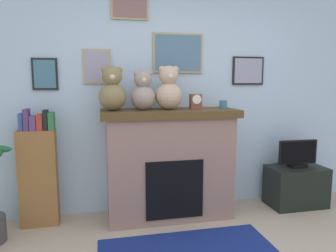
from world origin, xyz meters
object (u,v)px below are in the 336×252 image
at_px(mantel_clock, 196,102).
at_px(teddy_bear_cream, 169,90).
at_px(fireplace, 169,163).
at_px(tv_stand, 296,186).
at_px(teddy_bear_tan, 143,92).
at_px(candle_jar, 223,104).
at_px(teddy_bear_brown, 112,91).
at_px(television, 298,155).
at_px(bookshelf, 38,172).

xyz_separation_m(mantel_clock, teddy_bear_cream, (-0.30, 0.00, 0.12)).
relative_size(fireplace, tv_stand, 2.19).
bearing_deg(mantel_clock, tv_stand, -0.91).
distance_m(mantel_clock, teddy_bear_tan, 0.58).
bearing_deg(tv_stand, candle_jar, 178.69).
relative_size(tv_stand, mantel_clock, 4.08).
distance_m(teddy_bear_brown, teddy_bear_cream, 0.58).
relative_size(television, teddy_bear_brown, 1.08).
bearing_deg(teddy_bear_tan, fireplace, 3.72).
distance_m(fireplace, tv_stand, 1.59).
bearing_deg(teddy_bear_brown, bookshelf, 174.07).
relative_size(television, candle_jar, 5.38).
distance_m(tv_stand, television, 0.39).
distance_m(tv_stand, mantel_clock, 1.63).
bearing_deg(candle_jar, teddy_bear_cream, -179.95).
bearing_deg(tv_stand, teddy_bear_cream, 179.23).
height_order(candle_jar, teddy_bear_tan, teddy_bear_tan).
bearing_deg(tv_stand, mantel_clock, 179.09).
xyz_separation_m(candle_jar, teddy_bear_cream, (-0.61, -0.00, 0.16)).
distance_m(television, teddy_bear_tan, 1.97).
height_order(fireplace, television, fireplace).
relative_size(bookshelf, tv_stand, 1.83).
height_order(fireplace, candle_jar, candle_jar).
bearing_deg(teddy_bear_cream, teddy_bear_brown, 180.00).
xyz_separation_m(bookshelf, teddy_bear_cream, (1.34, -0.08, 0.83)).
height_order(tv_stand, television, television).
bearing_deg(fireplace, teddy_bear_tan, -176.28).
bearing_deg(bookshelf, teddy_bear_brown, -5.93).
distance_m(tv_stand, teddy_bear_cream, 1.94).
relative_size(teddy_bear_brown, teddy_bear_cream, 0.98).
xyz_separation_m(tv_stand, mantel_clock, (-1.26, 0.02, 1.03)).
distance_m(television, teddy_bear_cream, 1.73).
relative_size(tv_stand, teddy_bear_brown, 1.47).
bearing_deg(television, teddy_bear_cream, 179.18).
bearing_deg(candle_jar, mantel_clock, -179.73).
distance_m(bookshelf, tv_stand, 2.92).
xyz_separation_m(television, teddy_bear_brown, (-2.14, 0.02, 0.76)).
distance_m(bookshelf, candle_jar, 2.07).
xyz_separation_m(fireplace, television, (1.55, -0.04, 0.03)).
xyz_separation_m(bookshelf, tv_stand, (2.90, -0.10, -0.32)).
distance_m(teddy_bear_tan, teddy_bear_cream, 0.27).
xyz_separation_m(fireplace, mantel_clock, (0.29, -0.02, 0.67)).
distance_m(fireplace, teddy_bear_brown, 0.99).
bearing_deg(teddy_bear_cream, mantel_clock, -0.18).
relative_size(bookshelf, teddy_bear_cream, 2.64).
height_order(mantel_clock, teddy_bear_tan, teddy_bear_tan).
height_order(bookshelf, teddy_bear_brown, teddy_bear_brown).
relative_size(fireplace, mantel_clock, 8.94).
bearing_deg(candle_jar, bookshelf, 177.70).
height_order(fireplace, mantel_clock, mantel_clock).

